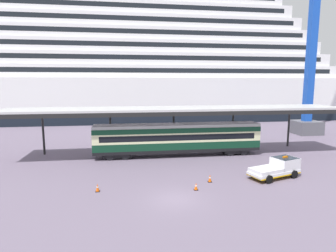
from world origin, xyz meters
The scene contains 9 objects.
ground_plane centered at (0.00, 0.00, 0.00)m, with size 400.00×400.00×0.00m, color slate.
cruise_ship centered at (-11.25, 56.80, 13.52)m, with size 130.58×28.62×40.02m.
platform_canopy centered at (2.63, 14.14, 5.89)m, with size 42.78×6.00×6.14m.
train_carriage centered at (2.63, 13.72, 2.30)m, with size 21.05×2.81×4.11m.
service_truck centered at (10.95, 3.92, 0.99)m, with size 5.57×3.54×2.02m.
traffic_cone_near centered at (2.09, 1.68, 0.32)m, with size 0.36×0.36×0.66m.
traffic_cone_mid centered at (3.88, 3.47, 0.37)m, with size 0.36×0.36×0.76m.
traffic_cone_far centered at (-6.37, 2.55, 0.35)m, with size 0.36×0.36×0.70m.
dockside_crane centered at (29.17, 26.04, 15.67)m, with size 10.67×4.40×53.59m.
Camera 1 is at (-3.77, -21.51, 9.22)m, focal length 30.54 mm.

